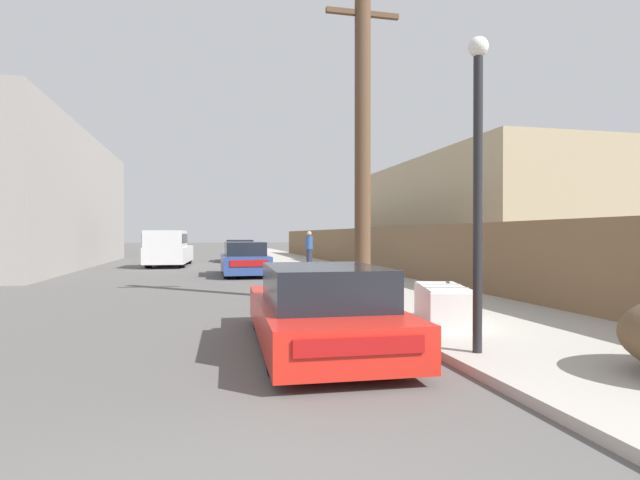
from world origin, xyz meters
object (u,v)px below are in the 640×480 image
(discarded_fridge, at_px, (443,305))
(pedestrian, at_px, (309,248))
(parked_sports_car_red, at_px, (320,310))
(pickup_truck, at_px, (168,249))
(utility_pole, at_px, (363,138))
(car_parked_mid, at_px, (244,260))
(street_lamp, at_px, (478,167))
(car_parked_far, at_px, (240,251))

(discarded_fridge, bearing_deg, pedestrian, 102.10)
(parked_sports_car_red, height_order, pickup_truck, pickup_truck)
(parked_sports_car_red, xyz_separation_m, utility_pole, (2.04, 4.34, 3.42))
(car_parked_mid, bearing_deg, utility_pole, -76.65)
(discarded_fridge, height_order, utility_pole, utility_pole)
(parked_sports_car_red, height_order, street_lamp, street_lamp)
(pickup_truck, bearing_deg, parked_sports_car_red, 103.46)
(discarded_fridge, xyz_separation_m, street_lamp, (-0.50, -1.95, 2.07))
(discarded_fridge, xyz_separation_m, utility_pole, (-0.25, 3.65, 3.52))
(pedestrian, bearing_deg, car_parked_mid, -133.10)
(utility_pole, xyz_separation_m, street_lamp, (-0.25, -5.60, -1.45))
(car_parked_far, distance_m, pickup_truck, 5.83)
(car_parked_mid, height_order, pedestrian, pedestrian)
(pedestrian, bearing_deg, discarded_fridge, -93.71)
(car_parked_mid, distance_m, pedestrian, 5.04)
(pickup_truck, xyz_separation_m, street_lamp, (5.30, -21.19, 1.58))
(utility_pole, bearing_deg, pedestrian, 84.08)
(car_parked_mid, xyz_separation_m, utility_pole, (2.13, -8.92, 3.33))
(discarded_fridge, xyz_separation_m, pickup_truck, (-5.80, 19.24, 0.48))
(car_parked_far, bearing_deg, car_parked_mid, -89.76)
(utility_pole, distance_m, pedestrian, 13.00)
(car_parked_far, xyz_separation_m, street_lamp, (1.34, -25.47, 1.89))
(car_parked_far, bearing_deg, street_lamp, -83.91)
(pickup_truck, bearing_deg, discarded_fridge, 110.27)
(car_parked_far, height_order, utility_pole, utility_pole)
(discarded_fridge, relative_size, car_parked_mid, 0.44)
(car_parked_far, distance_m, utility_pole, 20.21)
(discarded_fridge, distance_m, car_parked_mid, 12.79)
(parked_sports_car_red, distance_m, utility_pole, 5.89)
(pickup_truck, height_order, street_lamp, street_lamp)
(car_parked_mid, bearing_deg, car_parked_far, 87.09)
(parked_sports_car_red, distance_m, car_parked_mid, 13.26)
(car_parked_far, xyz_separation_m, pedestrian, (2.90, -7.28, 0.37))
(car_parked_mid, bearing_deg, parked_sports_car_red, -89.71)
(parked_sports_car_red, xyz_separation_m, pickup_truck, (-3.50, 19.93, 0.38))
(street_lamp, xyz_separation_m, pedestrian, (1.56, 18.19, -1.52))
(discarded_fridge, distance_m, utility_pole, 5.08)
(street_lamp, bearing_deg, pedestrian, 85.11)
(parked_sports_car_red, distance_m, pickup_truck, 20.24)
(pickup_truck, relative_size, utility_pole, 0.76)
(utility_pole, bearing_deg, street_lamp, -92.55)
(parked_sports_car_red, relative_size, car_parked_mid, 1.09)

